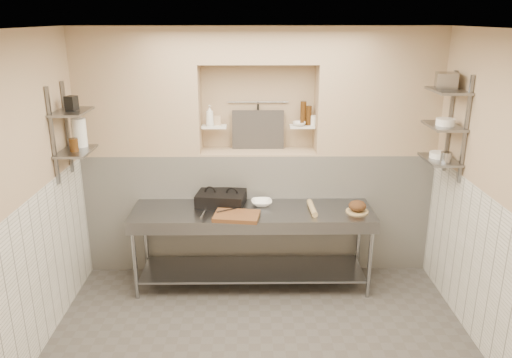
{
  "coord_description": "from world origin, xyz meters",
  "views": [
    {
      "loc": [
        -0.09,
        -3.81,
        2.89
      ],
      "look_at": [
        -0.03,
        0.9,
        1.35
      ],
      "focal_mm": 35.0,
      "sensor_mm": 36.0,
      "label": 1
    }
  ],
  "objects_px": {
    "panini_press": "(221,198)",
    "cutting_board": "(237,216)",
    "bottle_soap": "(210,116)",
    "prep_table": "(253,232)",
    "bowl_alcove": "(299,124)",
    "mixing_bowl": "(262,203)",
    "rolling_pin": "(312,208)",
    "bread_loaf": "(357,206)",
    "jug_left": "(79,133)"
  },
  "relations": [
    {
      "from": "prep_table",
      "to": "mixing_bowl",
      "type": "bearing_deg",
      "value": 57.71
    },
    {
      "from": "panini_press",
      "to": "cutting_board",
      "type": "bearing_deg",
      "value": -56.64
    },
    {
      "from": "mixing_bowl",
      "to": "rolling_pin",
      "type": "height_order",
      "value": "rolling_pin"
    },
    {
      "from": "panini_press",
      "to": "bottle_soap",
      "type": "height_order",
      "value": "bottle_soap"
    },
    {
      "from": "mixing_bowl",
      "to": "jug_left",
      "type": "distance_m",
      "value": 2.05
    },
    {
      "from": "panini_press",
      "to": "bowl_alcove",
      "type": "xyz_separation_m",
      "value": [
        0.88,
        0.35,
        0.77
      ]
    },
    {
      "from": "prep_table",
      "to": "jug_left",
      "type": "distance_m",
      "value": 2.09
    },
    {
      "from": "prep_table",
      "to": "bowl_alcove",
      "type": "xyz_separation_m",
      "value": [
        0.53,
        0.54,
        1.09
      ]
    },
    {
      "from": "panini_press",
      "to": "rolling_pin",
      "type": "xyz_separation_m",
      "value": [
        0.99,
        -0.2,
        -0.04
      ]
    },
    {
      "from": "panini_press",
      "to": "cutting_board",
      "type": "relative_size",
      "value": 1.22
    },
    {
      "from": "mixing_bowl",
      "to": "bowl_alcove",
      "type": "distance_m",
      "value": 0.99
    },
    {
      "from": "prep_table",
      "to": "bottle_soap",
      "type": "height_order",
      "value": "bottle_soap"
    },
    {
      "from": "bottle_soap",
      "to": "prep_table",
      "type": "bearing_deg",
      "value": -48.49
    },
    {
      "from": "bread_loaf",
      "to": "prep_table",
      "type": "bearing_deg",
      "value": 177.28
    },
    {
      "from": "cutting_board",
      "to": "bottle_soap",
      "type": "xyz_separation_m",
      "value": [
        -0.31,
        0.74,
        0.91
      ]
    },
    {
      "from": "bowl_alcove",
      "to": "jug_left",
      "type": "bearing_deg",
      "value": -167.28
    },
    {
      "from": "bread_loaf",
      "to": "bottle_soap",
      "type": "relative_size",
      "value": 0.79
    },
    {
      "from": "panini_press",
      "to": "bread_loaf",
      "type": "relative_size",
      "value": 3.02
    },
    {
      "from": "panini_press",
      "to": "mixing_bowl",
      "type": "distance_m",
      "value": 0.45
    },
    {
      "from": "jug_left",
      "to": "bowl_alcove",
      "type": "bearing_deg",
      "value": 12.72
    },
    {
      "from": "mixing_bowl",
      "to": "panini_press",
      "type": "bearing_deg",
      "value": 176.81
    },
    {
      "from": "bread_loaf",
      "to": "bottle_soap",
      "type": "xyz_separation_m",
      "value": [
        -1.59,
        0.59,
        0.86
      ]
    },
    {
      "from": "panini_press",
      "to": "mixing_bowl",
      "type": "height_order",
      "value": "panini_press"
    },
    {
      "from": "prep_table",
      "to": "mixing_bowl",
      "type": "xyz_separation_m",
      "value": [
        0.1,
        0.16,
        0.29
      ]
    },
    {
      "from": "prep_table",
      "to": "panini_press",
      "type": "bearing_deg",
      "value": 151.54
    },
    {
      "from": "panini_press",
      "to": "bottle_soap",
      "type": "bearing_deg",
      "value": 118.57
    },
    {
      "from": "mixing_bowl",
      "to": "bowl_alcove",
      "type": "bearing_deg",
      "value": 41.09
    },
    {
      "from": "bread_loaf",
      "to": "rolling_pin",
      "type": "bearing_deg",
      "value": 175.09
    },
    {
      "from": "panini_press",
      "to": "jug_left",
      "type": "relative_size",
      "value": 1.95
    },
    {
      "from": "prep_table",
      "to": "bowl_alcove",
      "type": "bearing_deg",
      "value": 45.27
    },
    {
      "from": "bowl_alcove",
      "to": "jug_left",
      "type": "height_order",
      "value": "jug_left"
    },
    {
      "from": "cutting_board",
      "to": "mixing_bowl",
      "type": "xyz_separation_m",
      "value": [
        0.27,
        0.37,
        0.01
      ]
    },
    {
      "from": "prep_table",
      "to": "rolling_pin",
      "type": "xyz_separation_m",
      "value": [
        0.64,
        -0.01,
        0.29
      ]
    },
    {
      "from": "rolling_pin",
      "to": "jug_left",
      "type": "relative_size",
      "value": 1.37
    },
    {
      "from": "bowl_alcove",
      "to": "mixing_bowl",
      "type": "bearing_deg",
      "value": -138.91
    },
    {
      "from": "mixing_bowl",
      "to": "rolling_pin",
      "type": "relative_size",
      "value": 0.57
    },
    {
      "from": "prep_table",
      "to": "cutting_board",
      "type": "relative_size",
      "value": 5.61
    },
    {
      "from": "cutting_board",
      "to": "rolling_pin",
      "type": "relative_size",
      "value": 1.16
    },
    {
      "from": "rolling_pin",
      "to": "bread_loaf",
      "type": "xyz_separation_m",
      "value": [
        0.48,
        -0.04,
        0.04
      ]
    },
    {
      "from": "bottle_soap",
      "to": "bread_loaf",
      "type": "bearing_deg",
      "value": -20.3
    },
    {
      "from": "cutting_board",
      "to": "bread_loaf",
      "type": "xyz_separation_m",
      "value": [
        1.28,
        0.15,
        0.05
      ]
    },
    {
      "from": "prep_table",
      "to": "rolling_pin",
      "type": "relative_size",
      "value": 6.5
    },
    {
      "from": "prep_table",
      "to": "bowl_alcove",
      "type": "distance_m",
      "value": 1.33
    },
    {
      "from": "mixing_bowl",
      "to": "rolling_pin",
      "type": "bearing_deg",
      "value": -17.98
    },
    {
      "from": "prep_table",
      "to": "panini_press",
      "type": "xyz_separation_m",
      "value": [
        -0.35,
        0.19,
        0.33
      ]
    },
    {
      "from": "bowl_alcove",
      "to": "bottle_soap",
      "type": "bearing_deg",
      "value": -179.97
    },
    {
      "from": "cutting_board",
      "to": "mixing_bowl",
      "type": "height_order",
      "value": "mixing_bowl"
    },
    {
      "from": "bowl_alcove",
      "to": "jug_left",
      "type": "xyz_separation_m",
      "value": [
        -2.3,
        -0.52,
        0.02
      ]
    },
    {
      "from": "rolling_pin",
      "to": "bowl_alcove",
      "type": "height_order",
      "value": "bowl_alcove"
    },
    {
      "from": "rolling_pin",
      "to": "panini_press",
      "type": "bearing_deg",
      "value": 168.56
    }
  ]
}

